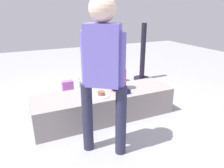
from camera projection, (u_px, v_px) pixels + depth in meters
ground_plane at (105, 117)px, 3.13m from camera, size 12.00×12.00×0.00m
concrete_ledge at (105, 105)px, 3.06m from camera, size 2.03×0.59×0.40m
child_seated at (119, 76)px, 3.01m from camera, size 0.28×0.33×0.48m
adult_standing at (103, 66)px, 2.06m from camera, size 0.42×0.36×1.66m
cake_plate at (101, 94)px, 2.87m from camera, size 0.22×0.22×0.07m
gift_bag at (68, 88)px, 3.84m from camera, size 0.20×0.10×0.33m
railing_post at (143, 59)px, 4.64m from camera, size 0.36×0.36×1.25m
water_bottle_near_gift at (80, 83)px, 4.27m from camera, size 0.06×0.06×0.19m
party_cup_red at (71, 99)px, 3.59m from camera, size 0.08×0.08×0.12m
cake_box_white at (125, 95)px, 3.74m from camera, size 0.31×0.30×0.15m
handbag_black_leather at (119, 76)px, 4.58m from camera, size 0.29×0.15×0.35m
handbag_brown_canvas at (94, 86)px, 4.00m from camera, size 0.27×0.14×0.36m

